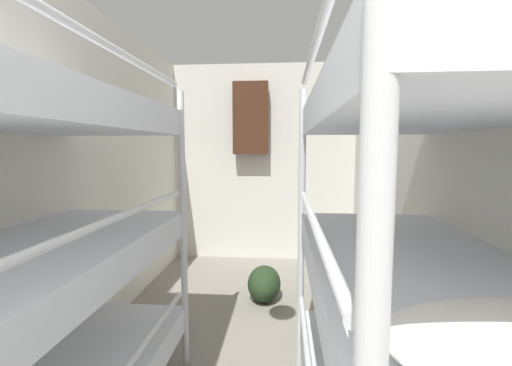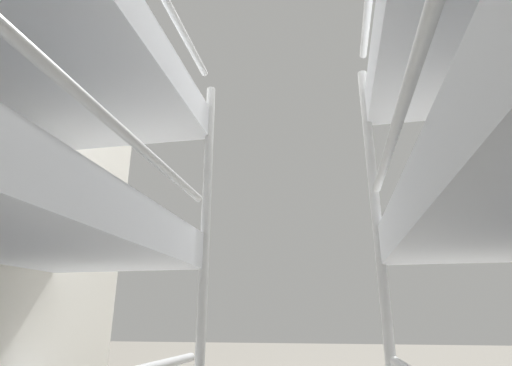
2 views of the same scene
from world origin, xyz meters
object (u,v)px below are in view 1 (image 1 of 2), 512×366
Objects in this scene: bunk_stack_left_near at (20,270)px; duffel_bag at (264,283)px; hanging_coat at (251,118)px; bunk_stack_right_near at (421,283)px.

bunk_stack_left_near reaches higher than duffel_bag.
duffel_bag is 0.52× the size of hanging_coat.
bunk_stack_right_near reaches higher than duffel_bag.
hanging_coat reaches higher than duffel_bag.
bunk_stack_left_near is 3.98× the size of duffel_bag.
bunk_stack_left_near is 2.07× the size of hanging_coat.
duffel_bag is (-0.68, 1.96, -0.82)m from bunk_stack_right_near.
bunk_stack_left_near and bunk_stack_right_near have the same top height.
bunk_stack_left_near is at bearing 180.00° from bunk_stack_right_near.
hanging_coat is at bearing 78.63° from bunk_stack_left_near.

